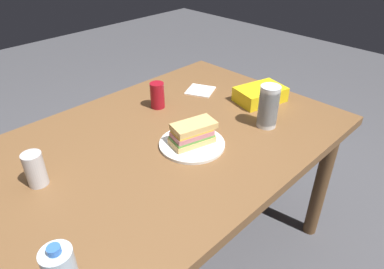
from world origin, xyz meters
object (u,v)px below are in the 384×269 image
object	(u,v)px
paper_plate	(192,144)
chip_bag	(260,94)
soda_can_red	(157,95)
sandwich	(193,133)
soda_can_silver	(35,169)
dining_table	(161,158)
plastic_cup_stack	(268,106)

from	to	relation	value
paper_plate	chip_bag	bearing A→B (deg)	4.14
paper_plate	soda_can_red	xyz separation A→B (m)	(0.11, 0.34, 0.06)
sandwich	paper_plate	bearing A→B (deg)	-168.47
sandwich	chip_bag	bearing A→B (deg)	4.07
soda_can_red	soda_can_silver	size ratio (longest dim) A/B	1.00
dining_table	paper_plate	xyz separation A→B (m)	(0.07, -0.11, 0.09)
paper_plate	soda_can_red	world-z (taller)	soda_can_red
plastic_cup_stack	paper_plate	bearing A→B (deg)	160.13
sandwich	plastic_cup_stack	world-z (taller)	plastic_cup_stack
paper_plate	plastic_cup_stack	distance (m)	0.36
chip_bag	soda_can_red	bearing A→B (deg)	157.54
paper_plate	soda_can_red	bearing A→B (deg)	71.41
paper_plate	chip_bag	world-z (taller)	chip_bag
paper_plate	sandwich	xyz separation A→B (m)	(0.00, 0.00, 0.05)
sandwich	soda_can_red	xyz separation A→B (m)	(0.11, 0.34, 0.01)
dining_table	soda_can_red	world-z (taller)	soda_can_red
sandwich	soda_can_silver	bearing A→B (deg)	158.96
sandwich	plastic_cup_stack	xyz separation A→B (m)	(0.33, -0.12, 0.04)
soda_can_silver	plastic_cup_stack	bearing A→B (deg)	-20.73
sandwich	soda_can_red	distance (m)	0.36
plastic_cup_stack	dining_table	bearing A→B (deg)	149.70
chip_bag	plastic_cup_stack	xyz separation A→B (m)	(-0.17, -0.16, 0.06)
dining_table	soda_can_red	size ratio (longest dim) A/B	12.72
sandwich	soda_can_silver	world-z (taller)	soda_can_silver
soda_can_red	plastic_cup_stack	world-z (taller)	plastic_cup_stack
paper_plate	sandwich	bearing A→B (deg)	11.53
sandwich	plastic_cup_stack	size ratio (longest dim) A/B	1.08
sandwich	chip_bag	world-z (taller)	sandwich
dining_table	paper_plate	size ratio (longest dim) A/B	5.96
soda_can_red	plastic_cup_stack	bearing A→B (deg)	-64.68
sandwich	plastic_cup_stack	bearing A→B (deg)	-20.22
soda_can_red	chip_bag	size ratio (longest dim) A/B	0.53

